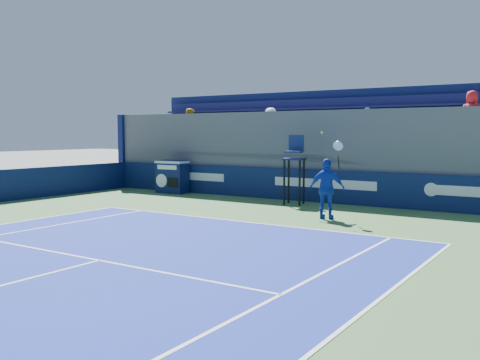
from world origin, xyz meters
The scene contains 5 objects.
back_hoarding centered at (0.00, 17.10, 0.60)m, with size 20.40×0.21×1.20m.
match_clock centered at (-6.73, 16.50, 0.74)m, with size 1.35×0.79×1.40m.
umpire_chair centered at (-0.71, 16.10, 1.53)m, with size 0.83×0.83×2.48m.
tennis_player centered at (1.62, 13.71, 0.91)m, with size 1.11×0.62×2.57m.
stadium_seating centered at (-0.01, 19.14, 1.84)m, with size 21.00×4.05×4.40m.
Camera 1 is at (8.06, -0.77, 2.53)m, focal length 40.00 mm.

